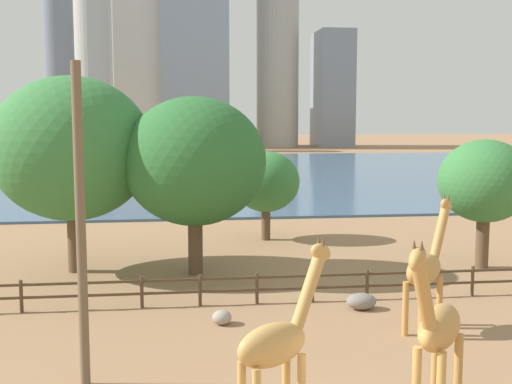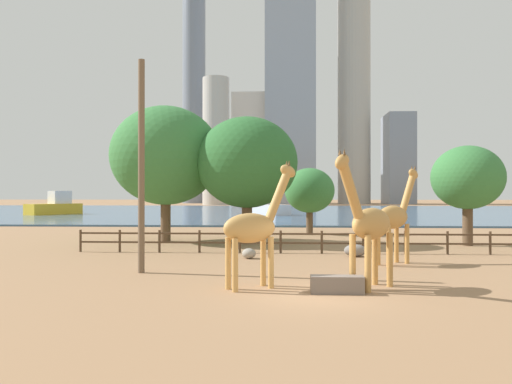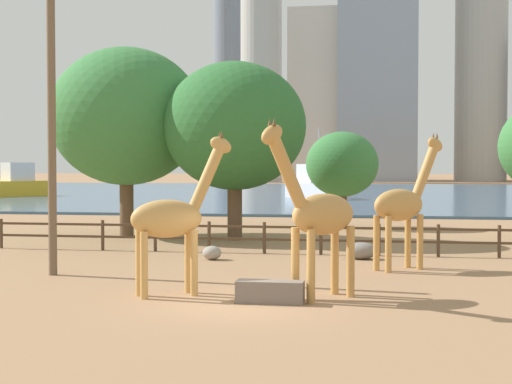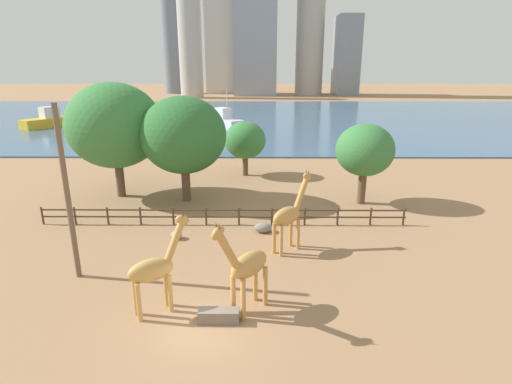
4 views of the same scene
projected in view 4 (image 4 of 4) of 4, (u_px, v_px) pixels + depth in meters
ground_plane at (248, 116)px, 93.62m from camera, size 400.00×400.00×0.00m
harbor_water at (248, 117)px, 90.72m from camera, size 180.00×86.00×0.20m
giraffe_tall at (246, 266)px, 17.80m from camera, size 2.67×3.00×4.92m
giraffe_companion at (155, 269)px, 17.81m from camera, size 2.89×2.08×4.67m
giraffe_young at (289, 215)px, 24.04m from camera, size 2.79×2.67×4.85m
utility_pole at (67, 195)px, 20.23m from camera, size 0.28×0.28×9.22m
boulder_near_fence at (176, 235)px, 26.24m from camera, size 0.73×0.72×0.54m
boulder_by_pole at (263, 228)px, 27.30m from camera, size 1.21×0.89×0.67m
feeding_trough at (219, 316)px, 17.64m from camera, size 1.80×0.60×0.60m
enclosure_fence at (223, 215)px, 28.48m from camera, size 26.12×0.14×1.30m
tree_left_large at (245, 140)px, 40.82m from camera, size 4.23×4.23×5.61m
tree_center_broad at (365, 150)px, 31.94m from camera, size 4.67×4.67×6.59m
tree_right_tall at (183, 135)px, 32.29m from camera, size 6.96×6.96×8.71m
tree_left_small at (115, 126)px, 33.32m from camera, size 7.89×7.89×9.72m
boat_ferry at (46, 120)px, 74.03m from camera, size 6.97×8.72×3.69m
boat_sailboat at (225, 121)px, 73.81m from camera, size 7.12×8.12×7.20m
skyline_block_central at (224, 45)px, 170.80m from camera, size 14.57×12.32×40.09m
skyline_tower_glass at (346, 56)px, 162.77m from camera, size 8.98×15.14×30.73m
skyline_tower_short at (190, 41)px, 144.69m from camera, size 8.46×8.46×40.05m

